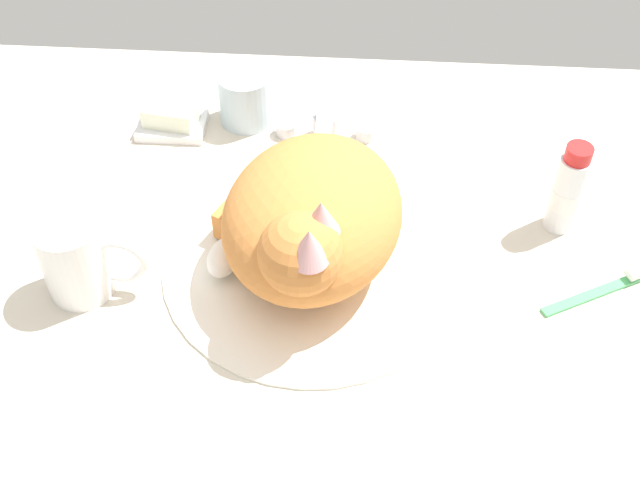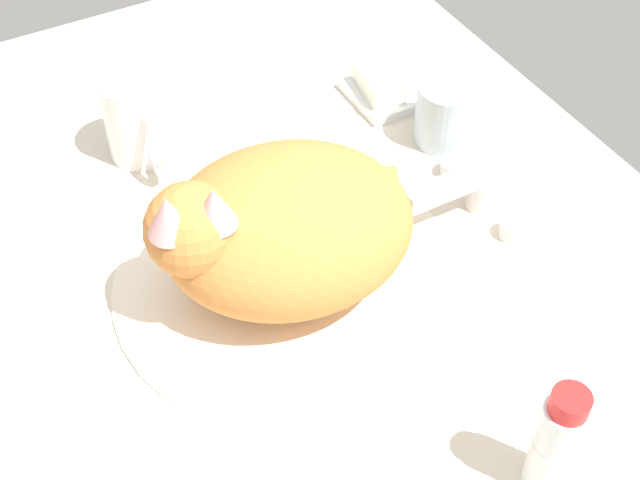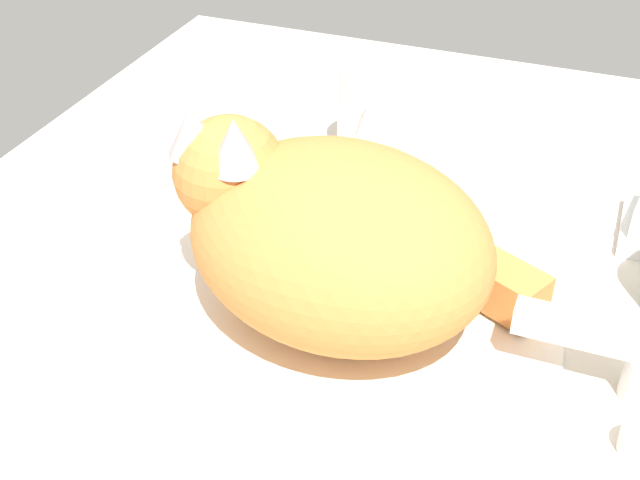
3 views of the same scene
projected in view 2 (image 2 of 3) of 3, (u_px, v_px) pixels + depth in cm
name	position (u px, v px, depth cm)	size (l,w,h in cm)	color
ground_plane	(290.00, 292.00, 88.95)	(110.00, 82.50, 3.00)	beige
sink_basin	(290.00, 280.00, 87.58)	(34.68, 34.68, 0.79)	white
faucet	(471.00, 192.00, 93.14)	(13.54, 11.53, 5.61)	silver
cat	(278.00, 227.00, 82.07)	(24.22, 29.54, 16.12)	#D17F3D
coffee_mug	(139.00, 119.00, 97.66)	(11.72, 7.24, 9.89)	white
rinse_cup	(447.00, 113.00, 100.47)	(7.19, 7.19, 7.33)	silver
soap_dish	(379.00, 96.00, 107.69)	(9.00, 6.40, 1.20)	white
soap_bar	(379.00, 82.00, 106.26)	(6.79, 4.21, 2.75)	silver
toothpaste_bottle	(555.00, 444.00, 68.97)	(3.64, 3.64, 12.13)	white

